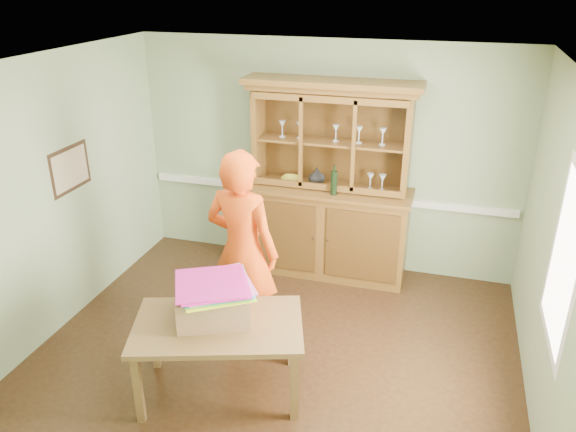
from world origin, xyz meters
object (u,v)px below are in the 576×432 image
(china_hutch, at_px, (328,209))
(person, at_px, (242,251))
(dining_table, at_px, (218,332))
(cardboard_box, at_px, (213,304))

(china_hutch, distance_m, person, 1.68)
(china_hutch, relative_size, person, 1.17)
(dining_table, xyz_separation_m, cardboard_box, (-0.06, 0.07, 0.22))
(cardboard_box, bearing_deg, china_hutch, 78.84)
(dining_table, relative_size, person, 0.80)
(china_hutch, distance_m, dining_table, 2.40)
(china_hutch, xyz_separation_m, person, (-0.45, -1.61, 0.18))
(china_hutch, height_order, dining_table, china_hutch)
(dining_table, distance_m, person, 0.84)
(cardboard_box, height_order, person, person)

